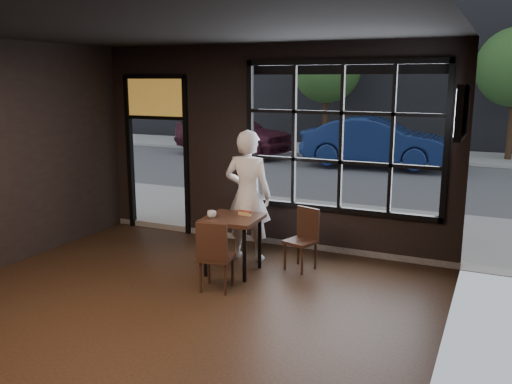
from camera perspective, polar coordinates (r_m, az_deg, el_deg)
The scene contains 16 objects.
floor at distance 6.14m, azimuth -12.47°, elevation -14.25°, with size 6.00×7.00×0.02m, color black.
ceiling at distance 5.55m, azimuth -14.01°, elevation 17.18°, with size 6.00×7.00×0.02m, color black.
wall_right at distance 4.49m, azimuth 18.71°, elevation -2.46°, with size 0.04×7.00×3.20m, color black.
window_frame at distance 8.20m, azimuth 8.96°, elevation 5.67°, with size 3.06×0.12×2.28m, color black.
stained_transom at distance 9.60m, azimuth -10.52°, elevation 9.79°, with size 1.20×0.06×0.70m, color orange.
street_asphalt at distance 28.68m, azimuth 17.90°, elevation 5.91°, with size 60.00×41.00×0.04m, color #545456.
cafe_table at distance 7.56m, azimuth -2.44°, elevation -5.55°, with size 0.74×0.74×0.80m, color #321D14.
chair_near at distance 6.95m, azimuth -4.17°, elevation -6.62°, with size 0.40×0.40×0.93m, color #321D14.
chair_window at distance 7.68m, azimuth 4.70°, elevation -5.02°, with size 0.38×0.38×0.88m, color #321D14.
man at distance 7.98m, azimuth -0.86°, elevation -0.37°, with size 0.71×0.47×1.94m, color white.
hotdog at distance 7.53m, azimuth -1.18°, elevation -2.25°, with size 0.20×0.08×0.06m, color tan, non-canonical shape.
cup at distance 7.42m, azimuth -4.68°, elevation -2.36°, with size 0.12×0.12×0.10m, color silver.
tv at distance 7.01m, azimuth 20.94°, elevation 7.95°, with size 0.12×1.10×0.64m, color black.
navy_car at distance 16.71m, azimuth 12.46°, elevation 5.22°, with size 1.51×4.33×1.43m, color #11214D.
maroon_car at distance 18.96m, azimuth -2.48°, elevation 6.30°, with size 1.73×4.30×1.47m, color #471724.
tree_left at distance 20.50m, azimuth 7.45°, elevation 12.73°, with size 2.51×2.51×4.28m.
Camera 1 is at (3.42, -4.34, 2.66)m, focal length 38.00 mm.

